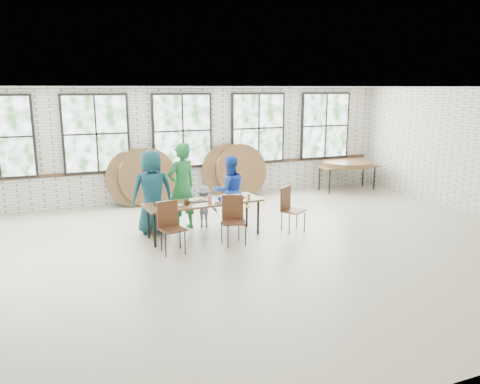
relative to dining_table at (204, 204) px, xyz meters
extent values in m
plane|color=beige|center=(0.49, -1.16, -0.69)|extent=(12.00, 12.00, 0.00)
plane|color=white|center=(0.49, -1.16, 2.31)|extent=(12.00, 12.00, 0.00)
plane|color=silver|center=(0.49, 3.34, 0.81)|extent=(12.00, 0.00, 12.00)
plane|color=silver|center=(0.49, -5.66, 0.81)|extent=(12.00, 0.00, 12.00)
cube|color=#422819|center=(0.49, 3.31, 0.21)|extent=(11.80, 0.05, 0.08)
cube|color=black|center=(-1.71, 3.28, 1.19)|extent=(1.62, 0.05, 1.97)
cube|color=white|center=(-1.71, 3.24, 1.19)|extent=(1.50, 0.01, 1.85)
cube|color=black|center=(0.49, 3.28, 1.19)|extent=(1.62, 0.05, 1.97)
cube|color=white|center=(0.49, 3.24, 1.19)|extent=(1.50, 0.01, 1.85)
cube|color=black|center=(2.69, 3.28, 1.19)|extent=(1.62, 0.05, 1.97)
cube|color=white|center=(2.69, 3.24, 1.19)|extent=(1.50, 0.01, 1.85)
cube|color=black|center=(4.89, 3.28, 1.19)|extent=(1.62, 0.05, 1.97)
cube|color=white|center=(4.89, 3.24, 1.19)|extent=(1.50, 0.01, 1.85)
cube|color=brown|center=(0.00, 0.00, 0.03)|extent=(2.46, 1.00, 0.04)
cylinder|color=black|center=(-1.08, -0.30, -0.34)|extent=(0.05, 0.05, 0.70)
cylinder|color=black|center=(-1.08, 0.30, -0.34)|extent=(0.05, 0.05, 0.70)
cylinder|color=black|center=(1.08, -0.30, -0.34)|extent=(0.05, 0.05, 0.70)
cylinder|color=black|center=(1.08, 0.30, -0.34)|extent=(0.05, 0.05, 0.70)
cube|color=#502D1A|center=(-0.83, -0.73, -0.24)|extent=(0.51, 0.49, 0.03)
cube|color=#502D1A|center=(-0.88, -0.55, 0.01)|extent=(0.41, 0.13, 0.50)
cylinder|color=black|center=(-1.01, -0.90, -0.47)|extent=(0.02, 0.02, 0.44)
cylinder|color=black|center=(-1.01, -0.56, -0.47)|extent=(0.02, 0.02, 0.44)
cylinder|color=black|center=(-0.65, -0.90, -0.47)|extent=(0.02, 0.02, 0.44)
cylinder|color=black|center=(-0.65, -0.56, -0.47)|extent=(0.02, 0.02, 0.44)
cube|color=#502D1A|center=(0.37, -0.71, -0.24)|extent=(0.52, 0.50, 0.03)
cube|color=#502D1A|center=(0.42, -0.53, 0.01)|extent=(0.41, 0.15, 0.50)
cylinder|color=black|center=(0.19, -0.88, -0.47)|extent=(0.02, 0.02, 0.44)
cylinder|color=black|center=(0.19, -0.54, -0.47)|extent=(0.02, 0.02, 0.44)
cylinder|color=black|center=(0.55, -0.88, -0.47)|extent=(0.02, 0.02, 0.44)
cylinder|color=black|center=(0.55, -0.54, -0.47)|extent=(0.02, 0.02, 0.44)
cube|color=#502D1A|center=(1.85, -0.39, -0.24)|extent=(0.57, 0.57, 0.03)
cube|color=#502D1A|center=(1.74, -0.24, 0.01)|extent=(0.36, 0.26, 0.50)
cylinder|color=black|center=(1.67, -0.56, -0.47)|extent=(0.02, 0.02, 0.44)
cylinder|color=black|center=(1.67, -0.22, -0.47)|extent=(0.02, 0.02, 0.44)
cylinder|color=black|center=(2.03, -0.56, -0.47)|extent=(0.02, 0.02, 0.44)
cylinder|color=black|center=(2.03, -0.22, -0.47)|extent=(0.02, 0.02, 0.44)
imported|color=#18535D|center=(-0.90, 0.65, 0.19)|extent=(0.86, 0.57, 1.76)
imported|color=#1E7235|center=(-0.27, 0.65, 0.25)|extent=(0.80, 0.66, 1.87)
imported|color=#1E1748|center=(0.21, 0.65, -0.23)|extent=(0.66, 0.50, 0.91)
imported|color=blue|center=(0.82, 0.65, 0.08)|extent=(0.78, 0.62, 1.53)
cube|color=brown|center=(5.32, 2.65, 0.03)|extent=(1.81, 0.78, 0.04)
cylinder|color=black|center=(4.54, 2.37, -0.34)|extent=(0.04, 0.04, 0.70)
cylinder|color=black|center=(4.54, 2.92, -0.34)|extent=(0.04, 0.04, 0.70)
cylinder|color=black|center=(6.10, 2.37, -0.34)|extent=(0.04, 0.04, 0.70)
cylinder|color=black|center=(6.10, 2.92, -0.34)|extent=(0.04, 0.04, 0.70)
cube|color=black|center=(-0.79, 0.10, 0.06)|extent=(0.44, 0.33, 0.02)
cube|color=black|center=(-0.11, 0.10, 0.06)|extent=(0.44, 0.33, 0.02)
cube|color=black|center=(0.70, 0.12, 0.06)|extent=(0.44, 0.33, 0.02)
cylinder|color=black|center=(-0.40, -0.17, 0.10)|extent=(0.09, 0.09, 0.09)
cube|color=red|center=(0.09, -0.13, 0.11)|extent=(0.07, 0.06, 0.11)
cylinder|color=#173BB0|center=(0.31, -0.12, 0.10)|extent=(0.07, 0.07, 0.10)
cylinder|color=orange|center=(0.93, -0.15, 0.11)|extent=(0.07, 0.07, 0.11)
cylinder|color=white|center=(0.42, -0.20, 0.10)|extent=(0.17, 0.17, 0.10)
ellipsoid|color=white|center=(-0.55, -0.23, 0.08)|extent=(0.11, 0.11, 0.05)
ellipsoid|color=white|center=(0.21, -0.22, 0.08)|extent=(0.11, 0.11, 0.05)
ellipsoid|color=white|center=(0.57, -0.04, 0.08)|extent=(0.11, 0.11, 0.05)
cylinder|color=brown|center=(5.32, 2.65, 0.07)|extent=(1.50, 1.50, 0.04)
cylinder|color=brown|center=(5.32, 2.65, 0.12)|extent=(1.50, 1.50, 0.04)
cylinder|color=brown|center=(5.32, 2.65, 0.16)|extent=(1.50, 1.50, 0.04)
cylinder|color=brown|center=(-0.83, 3.11, 0.05)|extent=(1.50, 0.39, 1.47)
cylinder|color=brown|center=(-0.53, 3.01, 0.05)|extent=(1.50, 0.30, 1.49)
cylinder|color=brown|center=(1.71, 3.11, 0.05)|extent=(1.50, 0.27, 1.49)
cylinder|color=brown|center=(2.07, 3.01, 0.05)|extent=(1.50, 0.36, 1.47)
camera|label=1|loc=(-2.79, -8.80, 2.30)|focal=35.00mm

